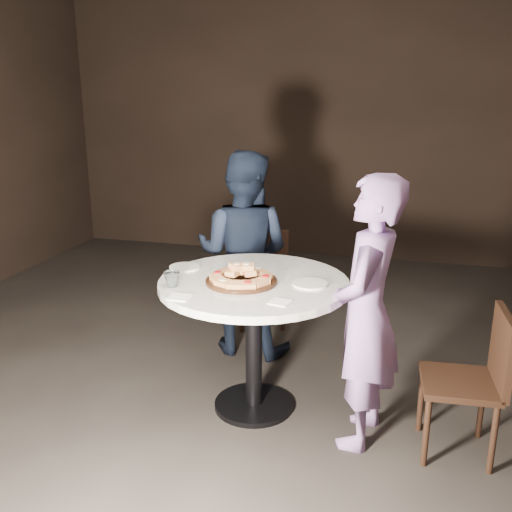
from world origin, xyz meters
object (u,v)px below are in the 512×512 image
(chair_right, at_px, (477,374))
(diner_navy, at_px, (243,254))
(table, at_px, (254,305))
(chair_far, at_px, (261,271))
(diner_teal, at_px, (366,314))
(water_glass, at_px, (172,279))
(focaccia_pile, at_px, (241,275))
(serving_board, at_px, (241,281))

(chair_right, xyz_separation_m, diner_navy, (-1.52, 0.92, 0.27))
(table, relative_size, chair_far, 1.64)
(table, bearing_deg, diner_teal, -12.80)
(water_glass, bearing_deg, focaccia_pile, 24.86)
(chair_far, height_order, diner_navy, diner_navy)
(table, xyz_separation_m, diner_navy, (-0.29, 0.78, 0.07))
(water_glass, bearing_deg, table, 28.17)
(serving_board, distance_m, chair_right, 1.34)
(table, distance_m, chair_right, 1.26)
(diner_teal, bearing_deg, table, -95.07)
(serving_board, relative_size, diner_navy, 0.28)
(serving_board, relative_size, water_glass, 4.45)
(focaccia_pile, bearing_deg, diner_navy, 105.40)
(focaccia_pile, height_order, chair_right, focaccia_pile)
(chair_far, bearing_deg, focaccia_pile, 79.22)
(water_glass, relative_size, diner_navy, 0.06)
(chair_right, height_order, diner_navy, diner_navy)
(serving_board, xyz_separation_m, chair_right, (1.29, -0.08, -0.36))
(table, relative_size, water_glass, 15.05)
(table, distance_m, serving_board, 0.18)
(focaccia_pile, height_order, chair_far, focaccia_pile)
(chair_far, height_order, chair_right, chair_far)
(focaccia_pile, bearing_deg, water_glass, -155.14)
(diner_teal, bearing_deg, water_glass, -78.42)
(table, xyz_separation_m, chair_far, (-0.26, 1.19, -0.19))
(focaccia_pile, relative_size, water_glass, 3.94)
(chair_right, xyz_separation_m, diner_teal, (-0.58, -0.01, 0.27))
(table, height_order, focaccia_pile, focaccia_pile)
(diner_navy, bearing_deg, water_glass, 86.30)
(diner_navy, bearing_deg, table, 113.63)
(table, distance_m, focaccia_pile, 0.21)
(table, height_order, water_glass, water_glass)
(chair_far, distance_m, diner_navy, 0.48)
(water_glass, distance_m, chair_right, 1.69)
(table, bearing_deg, diner_navy, 110.29)
(serving_board, distance_m, chair_far, 1.31)
(focaccia_pile, relative_size, diner_navy, 0.24)
(table, bearing_deg, water_glass, -151.83)
(chair_far, bearing_deg, diner_navy, 65.95)
(chair_far, bearing_deg, serving_board, 79.25)
(table, xyz_separation_m, serving_board, (-0.06, -0.06, 0.16))
(table, height_order, serving_board, serving_board)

